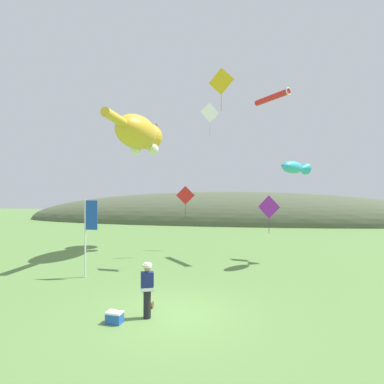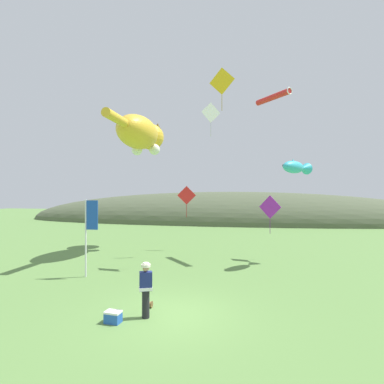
{
  "view_description": "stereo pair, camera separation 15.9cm",
  "coord_description": "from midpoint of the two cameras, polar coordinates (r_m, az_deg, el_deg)",
  "views": [
    {
      "loc": [
        2.33,
        -9.6,
        4.01
      ],
      "look_at": [
        0.0,
        4.0,
        4.07
      ],
      "focal_mm": 28.0,
      "sensor_mm": 36.0,
      "label": 1
    },
    {
      "loc": [
        2.48,
        -9.57,
        4.01
      ],
      "look_at": [
        0.0,
        4.0,
        4.07
      ],
      "focal_mm": 28.0,
      "sensor_mm": 36.0,
      "label": 2
    }
  ],
  "objects": [
    {
      "name": "ground_plane",
      "position": [
        10.66,
        -3.73,
        -22.33
      ],
      "size": [
        120.0,
        120.0,
        0.0
      ],
      "primitive_type": "plane",
      "color": "#5B8442"
    },
    {
      "name": "distant_hill_ridge",
      "position": [
        43.11,
        7.17,
        -5.59
      ],
      "size": [
        61.54,
        14.51,
        8.46
      ],
      "color": "#4C563D",
      "rests_on": "ground"
    },
    {
      "name": "festival_attendant",
      "position": [
        10.21,
        -8.34,
        -17.66
      ],
      "size": [
        0.49,
        0.4,
        1.77
      ],
      "color": "black",
      "rests_on": "ground"
    },
    {
      "name": "kite_spool",
      "position": [
        11.26,
        -7.62,
        -20.44
      ],
      "size": [
        0.16,
        0.24,
        0.24
      ],
      "color": "olive",
      "rests_on": "ground"
    },
    {
      "name": "picnic_cooler",
      "position": [
        10.3,
        -14.34,
        -22.06
      ],
      "size": [
        0.52,
        0.38,
        0.36
      ],
      "color": "blue",
      "rests_on": "ground"
    },
    {
      "name": "festival_banner_pole",
      "position": [
        15.2,
        -18.75,
        -6.19
      ],
      "size": [
        0.66,
        0.08,
        3.72
      ],
      "color": "silver",
      "rests_on": "ground"
    },
    {
      "name": "kite_giant_cat",
      "position": [
        21.46,
        -9.49,
        10.79
      ],
      "size": [
        2.44,
        8.56,
        2.6
      ],
      "color": "gold"
    },
    {
      "name": "kite_fish_windsock",
      "position": [
        17.87,
        19.45,
        4.46
      ],
      "size": [
        2.09,
        2.49,
        0.79
      ],
      "color": "#33B2CC"
    },
    {
      "name": "kite_tube_streamer",
      "position": [
        20.16,
        15.45,
        17.03
      ],
      "size": [
        2.07,
        2.34,
        0.44
      ],
      "color": "red"
    },
    {
      "name": "kite_diamond_white",
      "position": [
        20.21,
        3.84,
        14.82
      ],
      "size": [
        1.17,
        0.68,
        2.23
      ],
      "color": "white"
    },
    {
      "name": "kite_diamond_gold",
      "position": [
        17.94,
        5.98,
        20.23
      ],
      "size": [
        1.47,
        0.47,
        2.43
      ],
      "color": "yellow"
    },
    {
      "name": "kite_diamond_violet",
      "position": [
        18.86,
        14.87,
        -2.82
      ],
      "size": [
        1.25,
        0.73,
        2.34
      ],
      "color": "purple"
    },
    {
      "name": "kite_diamond_red",
      "position": [
        21.3,
        -0.82,
        -0.67
      ],
      "size": [
        1.33,
        0.19,
        2.24
      ],
      "color": "red"
    }
  ]
}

